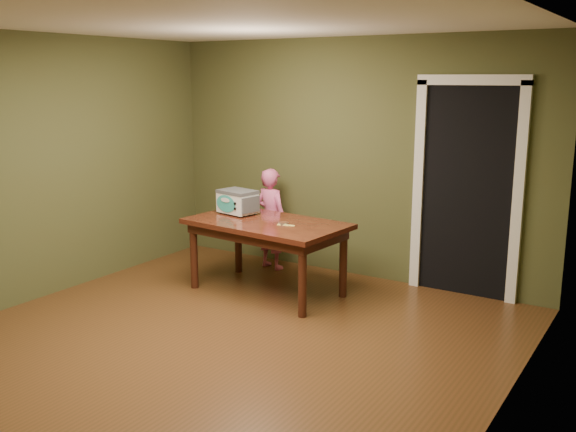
{
  "coord_description": "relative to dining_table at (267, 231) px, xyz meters",
  "views": [
    {
      "loc": [
        3.14,
        -3.78,
        2.18
      ],
      "look_at": [
        0.13,
        1.0,
        0.95
      ],
      "focal_mm": 40.0,
      "sensor_mm": 36.0,
      "label": 1
    }
  ],
  "objects": [
    {
      "name": "floor",
      "position": [
        0.41,
        -1.45,
        -0.65
      ],
      "size": [
        5.0,
        5.0,
        0.0
      ],
      "primitive_type": "plane",
      "color": "#563118",
      "rests_on": "ground"
    },
    {
      "name": "room_shell",
      "position": [
        0.41,
        -1.45,
        1.06
      ],
      "size": [
        4.52,
        5.02,
        2.61
      ],
      "color": "#434927",
      "rests_on": "ground"
    },
    {
      "name": "doorway",
      "position": [
        1.71,
        1.33,
        0.41
      ],
      "size": [
        1.1,
        0.66,
        2.25
      ],
      "color": "black",
      "rests_on": "ground"
    },
    {
      "name": "dining_table",
      "position": [
        0.0,
        0.0,
        0.0
      ],
      "size": [
        1.67,
        1.03,
        0.75
      ],
      "rotation": [
        0.0,
        0.0,
        -0.08
      ],
      "color": "#36130C",
      "rests_on": "floor"
    },
    {
      "name": "toy_oven",
      "position": [
        -0.46,
        0.13,
        0.24
      ],
      "size": [
        0.46,
        0.35,
        0.26
      ],
      "rotation": [
        0.0,
        0.0,
        -0.19
      ],
      "color": "#4C4F54",
      "rests_on": "dining_table"
    },
    {
      "name": "baking_pan",
      "position": [
        0.22,
        -0.03,
        0.11
      ],
      "size": [
        0.1,
        0.1,
        0.02
      ],
      "color": "silver",
      "rests_on": "dining_table"
    },
    {
      "name": "spatula",
      "position": [
        0.27,
        -0.06,
        0.1
      ],
      "size": [
        0.18,
        0.06,
        0.01
      ],
      "primitive_type": "cube",
      "rotation": [
        0.0,
        0.0,
        0.22
      ],
      "color": "#FEEF6E",
      "rests_on": "dining_table"
    },
    {
      "name": "child",
      "position": [
        -0.44,
        0.75,
        -0.07
      ],
      "size": [
        0.47,
        0.35,
        1.17
      ],
      "primitive_type": "imported",
      "rotation": [
        0.0,
        0.0,
        2.95
      ],
      "color": "#E45E96",
      "rests_on": "floor"
    }
  ]
}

